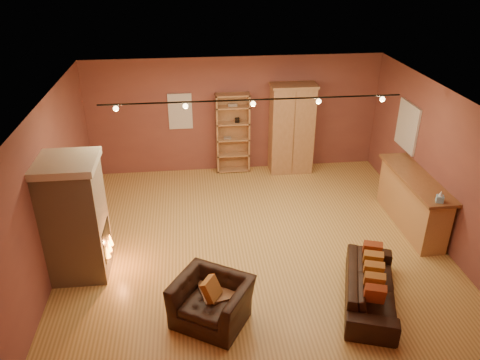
{
  "coord_description": "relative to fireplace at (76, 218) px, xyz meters",
  "views": [
    {
      "loc": [
        -1.1,
        -7.43,
        5.11
      ],
      "look_at": [
        -0.22,
        0.2,
        1.2
      ],
      "focal_mm": 35.0,
      "sensor_mm": 36.0,
      "label": 1
    }
  ],
  "objects": [
    {
      "name": "floor",
      "position": [
        3.04,
        0.6,
        -1.06
      ],
      "size": [
        7.0,
        7.0,
        0.0
      ],
      "primitive_type": "plane",
      "color": "#AF843E",
      "rests_on": "ground"
    },
    {
      "name": "ceiling",
      "position": [
        3.04,
        0.6,
        1.74
      ],
      "size": [
        7.0,
        7.0,
        0.0
      ],
      "primitive_type": "plane",
      "rotation": [
        3.14,
        0.0,
        0.0
      ],
      "color": "brown",
      "rests_on": "back_wall"
    },
    {
      "name": "back_wall",
      "position": [
        3.04,
        3.85,
        0.34
      ],
      "size": [
        7.0,
        0.02,
        2.8
      ],
      "primitive_type": "cube",
      "color": "brown",
      "rests_on": "floor"
    },
    {
      "name": "left_wall",
      "position": [
        -0.46,
        0.6,
        0.34
      ],
      "size": [
        0.02,
        6.5,
        2.8
      ],
      "primitive_type": "cube",
      "color": "brown",
      "rests_on": "floor"
    },
    {
      "name": "right_wall",
      "position": [
        6.54,
        0.6,
        0.34
      ],
      "size": [
        0.02,
        6.5,
        2.8
      ],
      "primitive_type": "cube",
      "color": "brown",
      "rests_on": "floor"
    },
    {
      "name": "fireplace",
      "position": [
        0.0,
        0.0,
        0.0
      ],
      "size": [
        1.01,
        0.98,
        2.12
      ],
      "color": "tan",
      "rests_on": "floor"
    },
    {
      "name": "back_window",
      "position": [
        1.74,
        3.83,
        0.49
      ],
      "size": [
        0.56,
        0.04,
        0.86
      ],
      "primitive_type": "cube",
      "color": "silver",
      "rests_on": "back_wall"
    },
    {
      "name": "bookcase",
      "position": [
        2.97,
        3.74,
        -0.06
      ],
      "size": [
        0.81,
        0.31,
        1.97
      ],
      "color": "tan",
      "rests_on": "floor"
    },
    {
      "name": "armoire",
      "position": [
        4.39,
        3.57,
        0.04
      ],
      "size": [
        1.08,
        0.62,
        2.2
      ],
      "color": "tan",
      "rests_on": "floor"
    },
    {
      "name": "bar_counter",
      "position": [
        6.24,
        0.77,
        -0.51
      ],
      "size": [
        0.61,
        2.27,
        1.08
      ],
      "color": "tan",
      "rests_on": "floor"
    },
    {
      "name": "tissue_box",
      "position": [
        6.19,
        -0.2,
        0.11
      ],
      "size": [
        0.15,
        0.15,
        0.22
      ],
      "rotation": [
        0.0,
        0.0,
        -0.37
      ],
      "color": "#87BCD8",
      "rests_on": "bar_counter"
    },
    {
      "name": "right_window",
      "position": [
        6.51,
        2.0,
        0.59
      ],
      "size": [
        0.05,
        0.9,
        1.0
      ],
      "primitive_type": "cube",
      "color": "silver",
      "rests_on": "right_wall"
    },
    {
      "name": "loveseat",
      "position": [
        4.64,
        -1.32,
        -0.67
      ],
      "size": [
        1.15,
        1.99,
        0.79
      ],
      "rotation": [
        0.0,
        0.0,
        1.24
      ],
      "color": "black",
      "rests_on": "floor"
    },
    {
      "name": "armchair",
      "position": [
        2.14,
        -1.44,
        -0.59
      ],
      "size": [
        1.27,
        1.15,
        0.93
      ],
      "rotation": [
        0.0,
        0.0,
        -0.55
      ],
      "color": "black",
      "rests_on": "floor"
    },
    {
      "name": "coffee_table",
      "position": [
        2.27,
        -1.26,
        -0.69
      ],
      "size": [
        0.68,
        0.68,
        0.44
      ],
      "rotation": [
        0.0,
        0.0,
        0.21
      ],
      "color": "brown",
      "rests_on": "floor"
    },
    {
      "name": "track_rail",
      "position": [
        3.04,
        0.8,
        1.63
      ],
      "size": [
        5.2,
        0.09,
        0.13
      ],
      "color": "black",
      "rests_on": "ceiling"
    }
  ]
}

